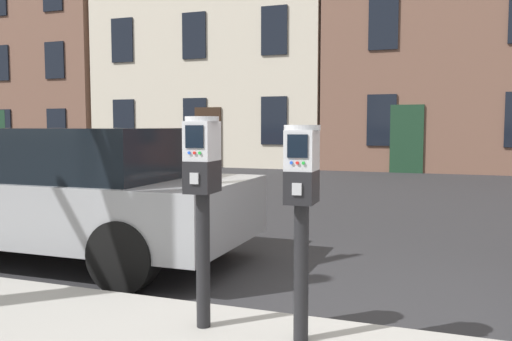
% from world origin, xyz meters
% --- Properties ---
extents(parking_meter_near_kerb, '(0.23, 0.26, 1.36)m').
position_xyz_m(parking_meter_near_kerb, '(-0.37, -0.22, 1.08)').
color(parking_meter_near_kerb, black).
rests_on(parking_meter_near_kerb, sidewalk_slab).
extents(parking_meter_twin_adjacent, '(0.23, 0.26, 1.31)m').
position_xyz_m(parking_meter_twin_adjacent, '(0.29, -0.22, 1.04)').
color(parking_meter_twin_adjacent, black).
rests_on(parking_meter_twin_adjacent, sidewalk_slab).
extents(parked_car_dark_hatchback, '(4.44, 1.89, 1.42)m').
position_xyz_m(parked_car_dark_hatchback, '(-2.96, 1.40, 0.75)').
color(parked_car_dark_hatchback, gray).
rests_on(parked_car_dark_hatchback, ground_plane).
extents(townhouse_cream_stone, '(8.25, 5.65, 10.33)m').
position_xyz_m(townhouse_cream_stone, '(-16.28, 16.57, 5.17)').
color(townhouse_cream_stone, brown).
rests_on(townhouse_cream_stone, ground_plane).
extents(townhouse_orange_brick, '(8.84, 6.10, 11.86)m').
position_xyz_m(townhouse_orange_brick, '(-7.48, 16.79, 5.94)').
color(townhouse_orange_brick, beige).
rests_on(townhouse_orange_brick, ground_plane).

